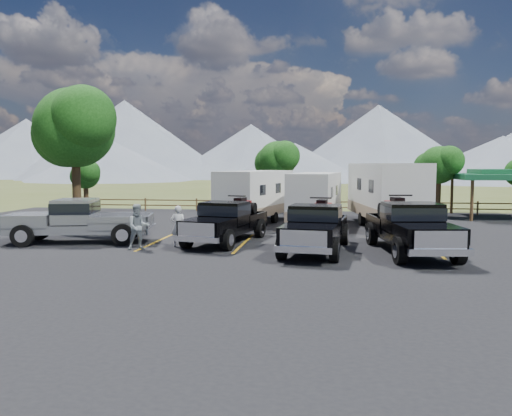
# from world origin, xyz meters

# --- Properties ---
(ground) EXTENTS (320.00, 320.00, 0.00)m
(ground) POSITION_xyz_m (0.00, 0.00, 0.00)
(ground) COLOR #4D5624
(ground) RESTS_ON ground
(asphalt_lot) EXTENTS (44.00, 34.00, 0.04)m
(asphalt_lot) POSITION_xyz_m (0.00, 3.00, 0.02)
(asphalt_lot) COLOR black
(asphalt_lot) RESTS_ON ground
(stall_lines) EXTENTS (12.12, 5.50, 0.01)m
(stall_lines) POSITION_xyz_m (0.00, 4.00, 0.04)
(stall_lines) COLOR gold
(stall_lines) RESTS_ON asphalt_lot
(tree_big_nw) EXTENTS (5.54, 5.18, 7.84)m
(tree_big_nw) POSITION_xyz_m (-12.55, 9.03, 5.60)
(tree_big_nw) COLOR #2F2012
(tree_big_nw) RESTS_ON ground
(tree_ne_a) EXTENTS (3.11, 2.92, 4.76)m
(tree_ne_a) POSITION_xyz_m (8.97, 17.01, 3.48)
(tree_ne_a) COLOR #2F2012
(tree_ne_a) RESTS_ON ground
(tree_north) EXTENTS (3.46, 3.24, 5.25)m
(tree_north) POSITION_xyz_m (-2.03, 19.02, 3.83)
(tree_north) COLOR #2F2012
(tree_north) RESTS_ON ground
(tree_nw_small) EXTENTS (2.59, 2.43, 3.85)m
(tree_nw_small) POSITION_xyz_m (-16.02, 17.01, 2.78)
(tree_nw_small) COLOR #2F2012
(tree_nw_small) RESTS_ON ground
(rail_fence) EXTENTS (36.12, 0.12, 1.00)m
(rail_fence) POSITION_xyz_m (2.00, 18.50, 0.61)
(rail_fence) COLOR #503C22
(rail_fence) RESTS_ON ground
(pavilion) EXTENTS (6.20, 6.20, 3.22)m
(pavilion) POSITION_xyz_m (13.00, 17.00, 2.79)
(pavilion) COLOR #503C22
(pavilion) RESTS_ON ground
(mountain_range) EXTENTS (209.00, 71.00, 20.00)m
(mountain_range) POSITION_xyz_m (-7.63, 105.98, 7.87)
(mountain_range) COLOR slate
(mountain_range) RESTS_ON ground
(rig_left) EXTENTS (3.15, 6.39, 2.05)m
(rig_left) POSITION_xyz_m (-2.81, 4.19, 1.02)
(rig_left) COLOR black
(rig_left) RESTS_ON asphalt_lot
(rig_center) EXTENTS (2.81, 6.50, 2.11)m
(rig_center) POSITION_xyz_m (1.23, 2.40, 1.05)
(rig_center) COLOR black
(rig_center) RESTS_ON asphalt_lot
(rig_right) EXTENTS (3.07, 6.92, 2.24)m
(rig_right) POSITION_xyz_m (4.88, 2.50, 1.12)
(rig_right) COLOR black
(rig_right) RESTS_ON asphalt_lot
(trailer_left) EXTENTS (4.04, 8.94, 3.11)m
(trailer_left) POSITION_xyz_m (-2.56, 11.76, 1.67)
(trailer_left) COLOR silver
(trailer_left) RESTS_ON asphalt_lot
(trailer_center) EXTENTS (3.07, 8.70, 3.01)m
(trailer_center) POSITION_xyz_m (1.01, 11.06, 1.61)
(trailer_center) COLOR silver
(trailer_center) RESTS_ON asphalt_lot
(trailer_right) EXTENTS (3.86, 10.28, 3.55)m
(trailer_right) POSITION_xyz_m (4.91, 11.07, 1.90)
(trailer_right) COLOR silver
(trailer_right) RESTS_ON asphalt_lot
(pickup_silver) EXTENTS (6.82, 3.42, 1.96)m
(pickup_silver) POSITION_xyz_m (-9.27, 3.10, 1.06)
(pickup_silver) COLOR gray
(pickup_silver) RESTS_ON asphalt_lot
(person_a) EXTENTS (0.69, 0.50, 1.76)m
(person_a) POSITION_xyz_m (-4.60, 2.64, 0.92)
(person_a) COLOR silver
(person_a) RESTS_ON asphalt_lot
(person_b) EXTENTS (1.15, 1.07, 1.88)m
(person_b) POSITION_xyz_m (-6.02, 1.75, 0.98)
(person_b) COLOR gray
(person_b) RESTS_ON asphalt_lot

